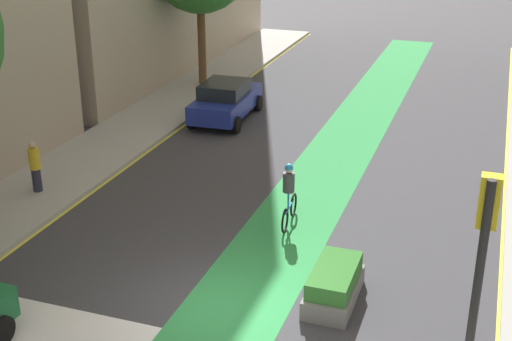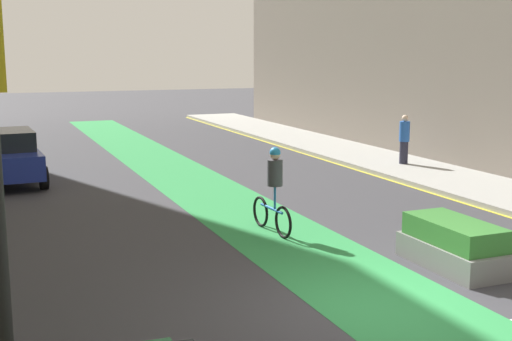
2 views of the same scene
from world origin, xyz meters
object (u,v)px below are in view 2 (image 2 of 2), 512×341
object	(u,v)px
car_blue_left_far	(4,156)
cyclist_in_lane	(274,188)
median_planter	(454,245)
pedestrian_sidewalk_right_a	(404,139)

from	to	relation	value
car_blue_left_far	cyclist_in_lane	world-z (taller)	cyclist_in_lane
car_blue_left_far	median_planter	xyz separation A→B (m)	(7.10, -11.40, -0.40)
cyclist_in_lane	median_planter	world-z (taller)	cyclist_in_lane
pedestrian_sidewalk_right_a	median_planter	distance (m)	10.49
car_blue_left_far	cyclist_in_lane	size ratio (longest dim) A/B	2.31
car_blue_left_far	pedestrian_sidewalk_right_a	xyz separation A→B (m)	(12.33, -2.32, 0.17)
cyclist_in_lane	car_blue_left_far	bearing A→B (deg)	121.90
car_blue_left_far	cyclist_in_lane	bearing A→B (deg)	-58.10
car_blue_left_far	median_planter	world-z (taller)	car_blue_left_far
pedestrian_sidewalk_right_a	median_planter	xyz separation A→B (m)	(-5.23, -9.07, -0.57)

